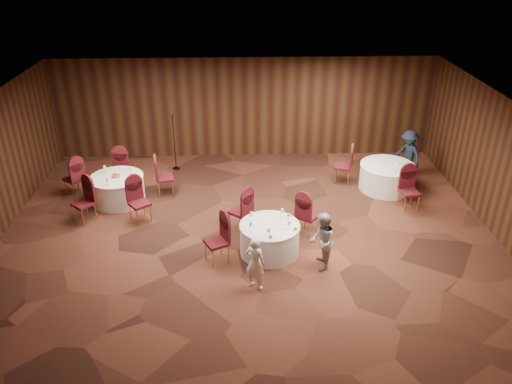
{
  "coord_description": "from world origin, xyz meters",
  "views": [
    {
      "loc": [
        -0.17,
        -10.25,
        6.57
      ],
      "look_at": [
        0.2,
        0.2,
        1.1
      ],
      "focal_mm": 35.0,
      "sensor_mm": 36.0,
      "label": 1
    }
  ],
  "objects_px": {
    "table_left": "(118,189)",
    "mic_stand": "(175,153)",
    "woman_a": "(255,263)",
    "woman_b": "(322,242)",
    "man_c": "(408,154)",
    "table_right": "(386,177)",
    "table_main": "(270,239)"
  },
  "relations": [
    {
      "from": "woman_b",
      "to": "table_main",
      "type": "bearing_deg",
      "value": -114.05
    },
    {
      "from": "table_right",
      "to": "woman_b",
      "type": "relative_size",
      "value": 1.15
    },
    {
      "from": "table_left",
      "to": "man_c",
      "type": "relative_size",
      "value": 1.0
    },
    {
      "from": "woman_a",
      "to": "table_main",
      "type": "bearing_deg",
      "value": -73.74
    },
    {
      "from": "woman_a",
      "to": "man_c",
      "type": "relative_size",
      "value": 0.84
    },
    {
      "from": "mic_stand",
      "to": "man_c",
      "type": "xyz_separation_m",
      "value": [
        7.0,
        -0.74,
        0.2
      ]
    },
    {
      "from": "woman_a",
      "to": "woman_b",
      "type": "bearing_deg",
      "value": -123.38
    },
    {
      "from": "mic_stand",
      "to": "woman_b",
      "type": "bearing_deg",
      "value": -54.84
    },
    {
      "from": "woman_a",
      "to": "man_c",
      "type": "height_order",
      "value": "man_c"
    },
    {
      "from": "table_right",
      "to": "woman_b",
      "type": "bearing_deg",
      "value": -123.23
    },
    {
      "from": "woman_a",
      "to": "man_c",
      "type": "xyz_separation_m",
      "value": [
        4.72,
        5.2,
        0.11
      ]
    },
    {
      "from": "mic_stand",
      "to": "man_c",
      "type": "distance_m",
      "value": 7.04
    },
    {
      "from": "table_right",
      "to": "man_c",
      "type": "height_order",
      "value": "man_c"
    },
    {
      "from": "table_right",
      "to": "woman_a",
      "type": "bearing_deg",
      "value": -131.68
    },
    {
      "from": "woman_b",
      "to": "man_c",
      "type": "xyz_separation_m",
      "value": [
        3.27,
        4.55,
        0.05
      ]
    },
    {
      "from": "table_main",
      "to": "man_c",
      "type": "distance_m",
      "value": 5.89
    },
    {
      "from": "table_main",
      "to": "woman_a",
      "type": "relative_size",
      "value": 1.13
    },
    {
      "from": "table_right",
      "to": "mic_stand",
      "type": "distance_m",
      "value": 6.36
    },
    {
      "from": "woman_b",
      "to": "man_c",
      "type": "distance_m",
      "value": 5.6
    },
    {
      "from": "mic_stand",
      "to": "woman_b",
      "type": "relative_size",
      "value": 1.3
    },
    {
      "from": "table_right",
      "to": "woman_b",
      "type": "height_order",
      "value": "woman_b"
    },
    {
      "from": "woman_a",
      "to": "woman_b",
      "type": "relative_size",
      "value": 0.91
    },
    {
      "from": "mic_stand",
      "to": "woman_b",
      "type": "distance_m",
      "value": 6.47
    },
    {
      "from": "table_left",
      "to": "mic_stand",
      "type": "height_order",
      "value": "mic_stand"
    },
    {
      "from": "man_c",
      "to": "woman_b",
      "type": "bearing_deg",
      "value": -61.52
    },
    {
      "from": "man_c",
      "to": "woman_a",
      "type": "bearing_deg",
      "value": -68.06
    },
    {
      "from": "woman_b",
      "to": "woman_a",
      "type": "bearing_deg",
      "value": -61.2
    },
    {
      "from": "table_right",
      "to": "woman_a",
      "type": "xyz_separation_m",
      "value": [
        -3.89,
        -4.37,
        0.23
      ]
    },
    {
      "from": "table_main",
      "to": "table_right",
      "type": "distance_m",
      "value": 4.71
    },
    {
      "from": "mic_stand",
      "to": "man_c",
      "type": "relative_size",
      "value": 1.21
    },
    {
      "from": "table_left",
      "to": "woman_b",
      "type": "bearing_deg",
      "value": -32.45
    },
    {
      "from": "table_main",
      "to": "mic_stand",
      "type": "xyz_separation_m",
      "value": [
        -2.64,
        4.69,
        0.14
      ]
    }
  ]
}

